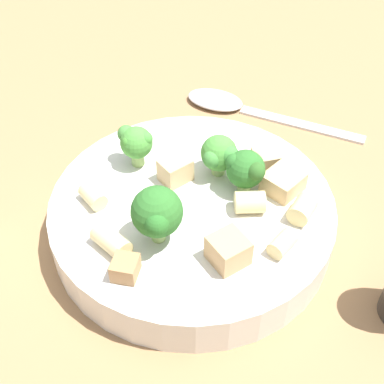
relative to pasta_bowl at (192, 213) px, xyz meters
The scene contains 17 objects.
ground_plane 0.02m from the pasta_bowl, ahead, with size 2.00×2.00×0.00m, color #936D47.
pasta_bowl is the anchor object (origin of this frame).
broccoli_floret_0 0.07m from the pasta_bowl, 78.07° to the left, with size 0.03×0.03×0.04m.
broccoli_floret_1 0.05m from the pasta_bowl, ahead, with size 0.03×0.03×0.04m.
broccoli_floret_2 0.06m from the pasta_bowl, 39.16° to the right, with size 0.03×0.03×0.04m.
broccoli_floret_3 0.06m from the pasta_bowl, behind, with size 0.04×0.04×0.05m.
rigatoni_0 0.08m from the pasta_bowl, 162.36° to the left, with size 0.02×0.02×0.03m, color beige.
rigatoni_1 0.08m from the pasta_bowl, 95.13° to the right, with size 0.01×0.01×0.02m, color beige.
rigatoni_2 0.05m from the pasta_bowl, 69.66° to the right, with size 0.02×0.02×0.02m, color beige.
rigatoni_3 0.08m from the pasta_bowl, 123.50° to the left, with size 0.01×0.01×0.02m, color beige.
rigatoni_4 0.09m from the pasta_bowl, 69.12° to the right, with size 0.02×0.02×0.02m, color beige.
chicken_chunk_0 0.07m from the pasta_bowl, 124.18° to the right, with size 0.02×0.02×0.02m, color tan.
chicken_chunk_1 0.08m from the pasta_bowl, 47.11° to the right, with size 0.03×0.03×0.02m, color tan.
chicken_chunk_2 0.04m from the pasta_bowl, 60.59° to the left, with size 0.02×0.02×0.02m, color tan.
chicken_chunk_3 0.08m from the pasta_bowl, 24.17° to the right, with size 0.02×0.02×0.02m, color tan.
chicken_chunk_4 0.09m from the pasta_bowl, behind, with size 0.02×0.02×0.01m, color #A87A4C.
spoon 0.18m from the pasta_bowl, 17.06° to the left, with size 0.05×0.19×0.01m.
Camera 1 is at (-0.25, -0.16, 0.33)m, focal length 50.00 mm.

